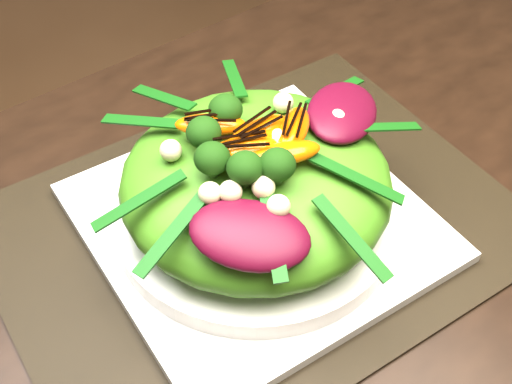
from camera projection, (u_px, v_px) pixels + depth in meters
placemat at (256, 227)px, 0.62m from camera, size 0.47×0.37×0.00m
plate_base at (256, 222)px, 0.61m from camera, size 0.30×0.30×0.01m
salad_bowl at (256, 211)px, 0.60m from camera, size 0.31×0.31×0.02m
lettuce_mound at (256, 182)px, 0.58m from camera, size 0.28×0.28×0.08m
radicchio_leaf at (342, 112)px, 0.58m from camera, size 0.11×0.09×0.02m
orange_segment at (239, 140)px, 0.54m from camera, size 0.06×0.04×0.02m
broccoli_floret at (176, 157)px, 0.52m from camera, size 0.05×0.05×0.04m
macadamia_nut at (318, 152)px, 0.54m from camera, size 0.02×0.02×0.02m
balsamic_drizzle at (238, 132)px, 0.54m from camera, size 0.05×0.02×0.00m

